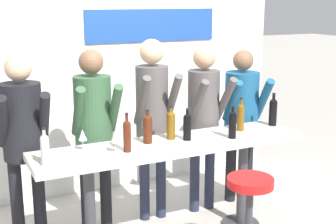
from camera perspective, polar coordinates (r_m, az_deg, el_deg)
name	(u,v)px	position (r m, az deg, el deg)	size (l,w,h in m)	color
back_wall	(114,70)	(5.30, -6.63, 5.11)	(4.02, 0.12, 2.74)	silver
tasting_table	(172,159)	(4.09, 0.48, -5.73)	(2.42, 0.53, 0.94)	silver
bar_stool	(249,209)	(3.87, 9.86, -11.53)	(0.39, 0.39, 0.78)	#333338
person_far_left	(23,131)	(4.13, -17.26, -2.21)	(0.43, 0.54, 1.71)	black
person_left	(94,120)	(4.31, -9.07, -1.01)	(0.43, 0.55, 1.72)	black
person_center_left	(152,109)	(4.45, -1.90, 0.42)	(0.41, 0.55, 1.79)	#23283D
person_center	(204,110)	(4.67, 4.39, 0.25)	(0.39, 0.52, 1.71)	#23283D
person_center_right	(242,110)	(4.97, 8.98, 0.28)	(0.49, 0.58, 1.64)	black
wine_bottle_0	(233,123)	(4.16, 7.88, -1.36)	(0.07, 0.07, 0.30)	black
wine_bottle_1	(273,111)	(4.66, 12.69, 0.16)	(0.08, 0.08, 0.32)	black
wine_bottle_2	(127,134)	(3.77, -5.01, -2.74)	(0.06, 0.06, 0.32)	#4C1E0F
wine_bottle_3	(148,128)	(3.99, -2.51, -1.91)	(0.08, 0.08, 0.29)	#4C1E0F
wine_bottle_4	(187,126)	(4.07, 2.38, -1.66)	(0.07, 0.07, 0.28)	black
wine_bottle_5	(45,148)	(3.58, -14.79, -4.28)	(0.06, 0.06, 0.29)	#B7BCC1
wine_bottle_6	(241,116)	(4.41, 8.85, -0.46)	(0.07, 0.07, 0.32)	brown
wine_bottle_7	(171,124)	(4.10, 0.36, -1.44)	(0.08, 0.08, 0.30)	brown
wine_glass_0	(115,137)	(3.77, -6.47, -3.08)	(0.07, 0.07, 0.18)	silver
wine_glass_1	(83,136)	(3.85, -10.38, -2.85)	(0.07, 0.07, 0.18)	silver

